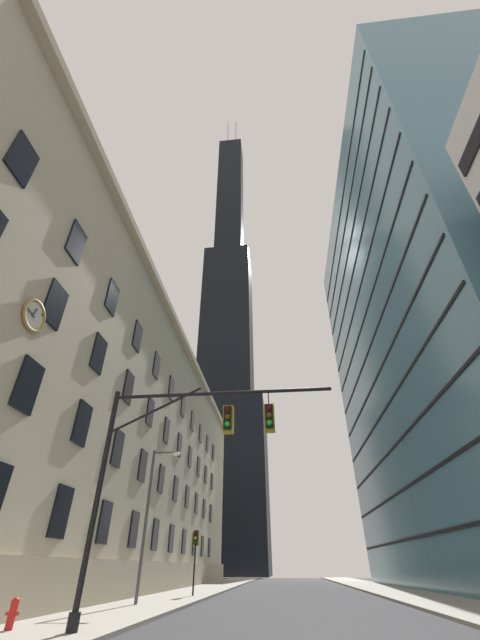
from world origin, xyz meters
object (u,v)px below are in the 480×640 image
traffic_signal_mast (193,443)px  traffic_light_far_left (196,542)px  fire_hydrant (13,612)px  street_lamppost (151,507)px

traffic_signal_mast → traffic_light_far_left: 18.25m
fire_hydrant → traffic_light_far_left: bearing=82.9°
traffic_light_far_left → street_lamppost: size_ratio=0.50×
traffic_signal_mast → street_lamppost: 11.32m
street_lamppost → fire_hydrant: 10.93m
street_lamppost → traffic_light_far_left: bearing=80.3°
traffic_light_far_left → fire_hydrant: 17.90m
traffic_signal_mast → street_lamppost: size_ratio=1.11×
street_lamppost → fire_hydrant: (-0.88, -10.03, -4.25)m
traffic_signal_mast → street_lamppost: bearing=114.7°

